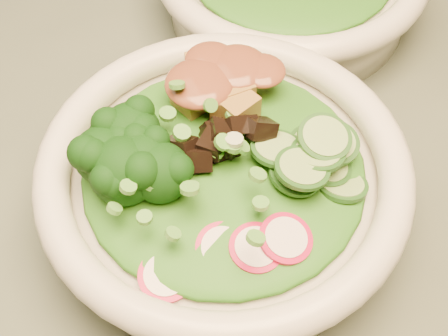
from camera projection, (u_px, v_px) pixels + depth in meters
name	position (u px, v px, depth m)	size (l,w,h in m)	color
salad_bowl	(224.00, 184.00, 0.43)	(0.25, 0.25, 0.07)	silver
lettuce_bed	(224.00, 167.00, 0.41)	(0.19, 0.19, 0.02)	#226515
broccoli_florets	(133.00, 164.00, 0.39)	(0.07, 0.06, 0.04)	black
radish_slices	(239.00, 246.00, 0.37)	(0.10, 0.04, 0.02)	#B90E3B
cucumber_slices	(316.00, 151.00, 0.41)	(0.06, 0.06, 0.03)	#91C96F
mushroom_heap	(222.00, 142.00, 0.41)	(0.06, 0.06, 0.04)	black
tofu_cubes	(218.00, 91.00, 0.44)	(0.08, 0.06, 0.03)	olive
peanut_sauce	(217.00, 79.00, 0.43)	(0.06, 0.05, 0.01)	brown
scallion_garnish	(224.00, 147.00, 0.39)	(0.18, 0.18, 0.02)	#539E37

